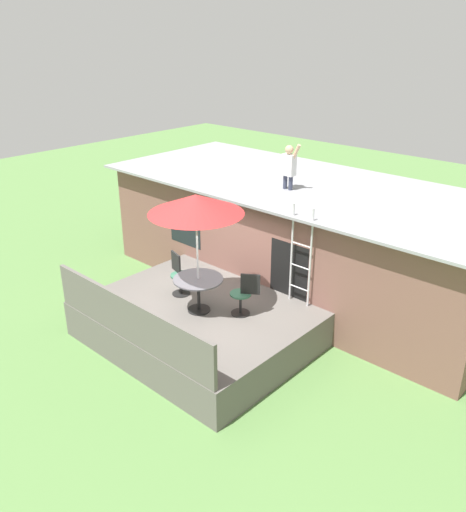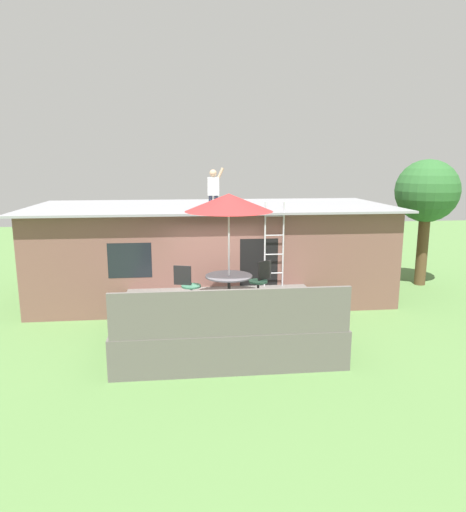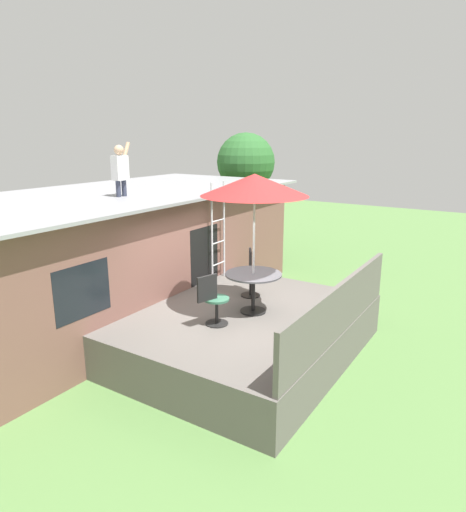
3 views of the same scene
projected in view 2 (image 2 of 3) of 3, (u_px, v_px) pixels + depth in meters
ground_plane at (223, 338)px, 10.67m from camera, size 40.00×40.00×0.00m
house at (212, 251)px, 13.90m from camera, size 10.50×4.50×2.74m
deck at (223, 322)px, 10.59m from camera, size 4.62×3.92×0.80m
deck_railing at (232, 313)px, 8.56m from camera, size 4.52×0.08×0.90m
patio_table at (229, 282)px, 10.19m from camera, size 1.04×1.04×0.74m
patio_umbrella at (229, 203)px, 9.84m from camera, size 1.90×1.90×2.54m
step_ladder at (274, 245)px, 11.89m from camera, size 0.52×0.04×2.20m
person_figure at (214, 186)px, 12.84m from camera, size 0.47×0.20×1.11m
patio_chair_left at (188, 286)px, 10.39m from camera, size 0.61×0.44×0.92m
patio_chair_right at (260, 281)px, 10.82m from camera, size 0.56×0.46×0.92m
backyard_tree at (427, 193)px, 14.76m from camera, size 2.00×2.00×4.09m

